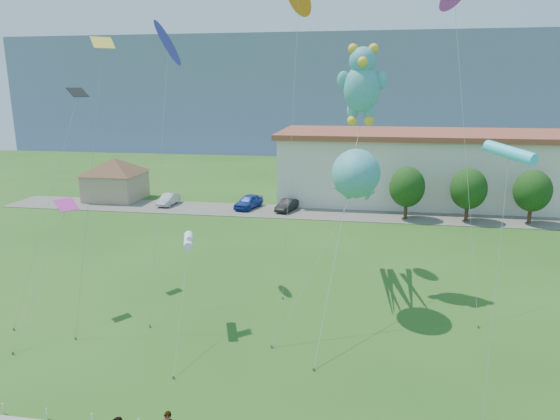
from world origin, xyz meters
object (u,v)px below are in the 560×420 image
object	(u,v)px
warehouse	(542,169)
parked_car_silver	(168,199)
pavilion	(115,175)
parked_car_black	(287,205)
parked_car_blue	(249,201)
octopus_kite	(356,183)
teddy_bear_kite	(362,83)

from	to	relation	value
warehouse	parked_car_silver	world-z (taller)	warehouse
pavilion	warehouse	bearing A→B (deg)	6.84
warehouse	parked_car_silver	xyz separation A→B (m)	(-42.53, -8.03, -3.42)
pavilion	parked_car_black	xyz separation A→B (m)	(21.41, -2.64, -2.33)
parked_car_silver	parked_car_blue	xyz separation A→B (m)	(9.50, -0.07, 0.11)
octopus_kite	teddy_bear_kite	world-z (taller)	teddy_bear_kite
warehouse	parked_car_blue	bearing A→B (deg)	-166.23
pavilion	octopus_kite	distance (m)	38.77
parked_car_silver	parked_car_blue	world-z (taller)	parked_car_blue
parked_car_blue	octopus_kite	world-z (taller)	octopus_kite
pavilion	teddy_bear_kite	distance (m)	38.38
teddy_bear_kite	pavilion	bearing A→B (deg)	142.18
teddy_bear_kite	parked_car_silver	bearing A→B (deg)	136.47
pavilion	parked_car_black	bearing A→B (deg)	-7.03
octopus_kite	teddy_bear_kite	bearing A→B (deg)	87.29
parked_car_silver	octopus_kite	bearing A→B (deg)	-43.60
parked_car_black	octopus_kite	xyz separation A→B (m)	(7.63, -22.64, 6.95)
pavilion	octopus_kite	xyz separation A→B (m)	(29.03, -25.28, 4.62)
parked_car_silver	teddy_bear_kite	world-z (taller)	teddy_bear_kite
parked_car_blue	teddy_bear_kite	bearing A→B (deg)	-43.11
pavilion	octopus_kite	world-z (taller)	octopus_kite
octopus_kite	parked_car_silver	bearing A→B (deg)	132.84
parked_car_black	parked_car_silver	bearing A→B (deg)	-167.41
warehouse	parked_car_silver	distance (m)	43.41
parked_car_silver	parked_car_blue	bearing A→B (deg)	3.16
warehouse	pavilion	bearing A→B (deg)	-173.16
parked_car_blue	teddy_bear_kite	distance (m)	27.05
warehouse	octopus_kite	world-z (taller)	octopus_kite
parked_car_blue	parked_car_black	xyz separation A→B (m)	(4.43, -0.54, -0.13)
pavilion	parked_car_silver	xyz separation A→B (m)	(7.47, -2.03, -2.32)
parked_car_blue	parked_car_silver	bearing A→B (deg)	-164.19
pavilion	parked_car_blue	xyz separation A→B (m)	(16.97, -2.09, -2.20)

